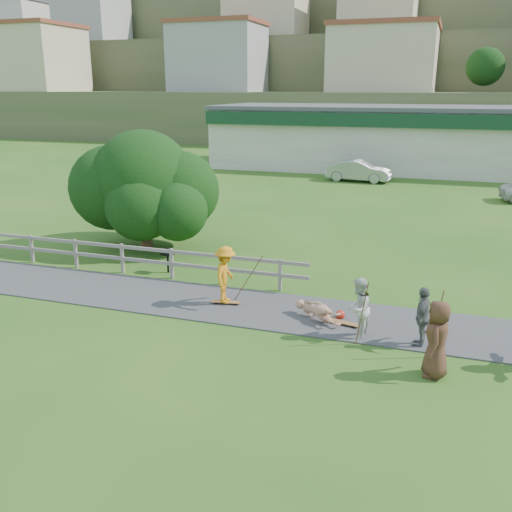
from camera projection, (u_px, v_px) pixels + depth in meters
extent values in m
plane|color=#285A19|center=(183.00, 320.00, 16.70)|extent=(260.00, 260.00, 0.00)
cube|color=#3D3D40|center=(203.00, 302.00, 18.05)|extent=(34.00, 3.00, 0.04)
cube|color=slate|center=(32.00, 249.00, 21.99)|extent=(0.10, 0.10, 1.10)
cube|color=slate|center=(76.00, 254.00, 21.38)|extent=(0.10, 0.10, 1.10)
cube|color=slate|center=(122.00, 258.00, 20.77)|extent=(0.10, 0.10, 1.10)
cube|color=slate|center=(172.00, 264.00, 20.15)|extent=(0.10, 0.10, 1.10)
cube|color=slate|center=(224.00, 269.00, 19.54)|extent=(0.10, 0.10, 1.10)
cube|color=slate|center=(280.00, 275.00, 18.92)|extent=(0.10, 0.10, 1.10)
cube|color=slate|center=(109.00, 245.00, 20.79)|extent=(15.00, 0.08, 0.12)
cube|color=slate|center=(110.00, 257.00, 20.92)|extent=(15.00, 0.08, 0.12)
cube|color=beige|center=(413.00, 140.00, 46.58)|extent=(32.00, 10.00, 4.80)
cube|color=#153B22|center=(410.00, 121.00, 41.34)|extent=(32.00, 0.60, 1.00)
cube|color=#525257|center=(415.00, 108.00, 45.85)|extent=(32.50, 10.50, 0.30)
cube|color=#465331|center=(390.00, 119.00, 65.80)|extent=(220.00, 14.00, 6.00)
cube|color=beige|center=(394.00, 60.00, 63.95)|extent=(10.00, 9.00, 7.00)
cube|color=#525257|center=(396.00, 24.00, 62.88)|extent=(10.40, 9.40, 0.50)
cube|color=#465331|center=(402.00, 88.00, 76.61)|extent=(220.00, 14.00, 13.00)
cube|color=beige|center=(407.00, 7.00, 73.77)|extent=(10.00, 9.00, 7.00)
cube|color=#465331|center=(411.00, 60.00, 87.28)|extent=(220.00, 14.00, 21.00)
cube|color=#465331|center=(419.00, 36.00, 97.81)|extent=(220.00, 14.00, 30.00)
cube|color=#465331|center=(425.00, 14.00, 109.10)|extent=(220.00, 14.00, 40.00)
imported|color=orange|center=(226.00, 278.00, 17.59)|extent=(0.78, 1.22, 1.79)
imported|color=tan|center=(318.00, 311.00, 16.52)|extent=(1.26, 1.61, 0.61)
imported|color=silver|center=(358.00, 309.00, 15.26)|extent=(0.74, 0.90, 1.70)
imported|color=slate|center=(422.00, 317.00, 14.79)|extent=(0.50, 1.00, 1.64)
imported|color=#512F20|center=(437.00, 339.00, 13.20)|extent=(0.65, 0.95, 1.87)
imported|color=#AAACB2|center=(358.00, 171.00, 41.03)|extent=(4.73, 1.93, 1.52)
sphere|color=red|center=(340.00, 315.00, 16.70)|extent=(0.28, 0.28, 0.28)
cylinder|color=brown|center=(248.00, 275.00, 17.76)|extent=(0.03, 0.03, 1.87)
cylinder|color=brown|center=(362.00, 314.00, 14.84)|extent=(0.03, 0.03, 1.77)
cylinder|color=brown|center=(436.00, 324.00, 14.07)|extent=(0.03, 0.03, 1.83)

